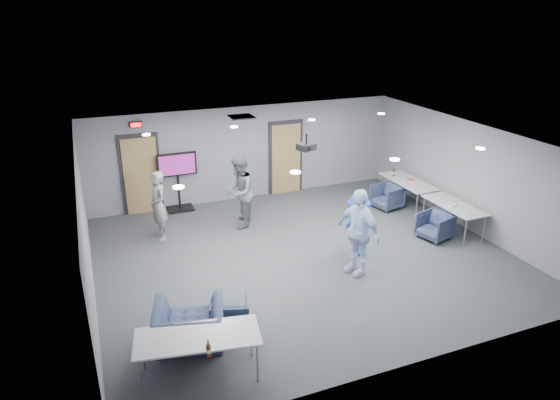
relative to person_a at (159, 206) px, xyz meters
name	(u,v)px	position (x,y,z in m)	size (l,w,h in m)	color
floor	(303,255)	(2.85, -2.14, -0.85)	(9.00, 9.00, 0.00)	#323439
ceiling	(305,141)	(2.85, -2.14, 1.85)	(9.00, 9.00, 0.00)	silver
wall_back	(247,153)	(2.85, 1.86, 0.50)	(9.00, 0.02, 2.70)	slate
wall_front	(414,292)	(2.85, -6.14, 0.50)	(9.00, 0.02, 2.70)	slate
wall_left	(85,234)	(-1.65, -2.14, 0.50)	(0.02, 8.00, 2.70)	slate
wall_right	(468,176)	(7.35, -2.14, 0.50)	(0.02, 8.00, 2.70)	slate
door_left	(141,175)	(-0.15, 1.82, 0.22)	(1.06, 0.17, 2.24)	black
door_right	(286,158)	(4.05, 1.82, 0.22)	(1.06, 0.17, 2.24)	black
exit_sign	(136,125)	(-0.15, 1.80, 1.60)	(0.32, 0.08, 0.16)	black
hvac_diffuser	(241,117)	(2.35, 0.66, 1.83)	(0.60, 0.60, 0.03)	black
downlights	(305,141)	(2.85, -2.14, 1.83)	(6.18, 3.78, 0.02)	white
person_a	(159,206)	(0.00, 0.00, 0.00)	(0.62, 0.41, 1.70)	gray
person_b	(239,192)	(2.01, -0.05, 0.09)	(0.91, 0.71, 1.88)	slate
person_c	(358,232)	(3.59, -3.24, 0.10)	(1.11, 0.46, 1.89)	#C6D9FF
person_d	(358,225)	(4.01, -2.52, -0.12)	(0.94, 0.54, 1.46)	blue
chair_right_a	(387,197)	(6.20, -0.41, -0.52)	(0.71, 0.73, 0.67)	#343C5A
chair_right_b	(435,226)	(6.20, -2.50, -0.53)	(0.70, 0.72, 0.65)	#343C5A
chair_front_a	(230,313)	(0.54, -4.14, -0.54)	(0.67, 0.69, 0.63)	#384962
chair_front_b	(189,326)	(-0.22, -4.34, -0.48)	(1.14, 1.00, 0.74)	#333C59
table_right_a	(409,182)	(6.85, -0.45, -0.16)	(0.78, 1.88, 0.73)	silver
table_right_b	(454,206)	(6.85, -2.35, -0.17)	(0.72, 1.73, 0.73)	silver
table_front_left	(198,338)	(-0.25, -5.14, -0.16)	(1.98, 1.10, 0.73)	silver
bottle_front	(208,350)	(-0.20, -5.65, -0.02)	(0.07, 0.07, 0.28)	#51280E
bottle_right	(394,173)	(6.69, 0.07, -0.03)	(0.07, 0.07, 0.26)	#51280E
snack_box	(411,180)	(6.93, -0.41, -0.10)	(0.18, 0.12, 0.04)	#B64F2D
wrapper	(453,205)	(6.75, -2.41, -0.10)	(0.20, 0.14, 0.05)	silver
tv_stand	(178,178)	(0.78, 1.61, 0.08)	(1.07, 0.51, 1.64)	black
projector	(306,147)	(3.13, -1.60, 1.55)	(0.45, 0.42, 0.36)	black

